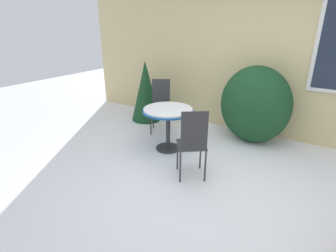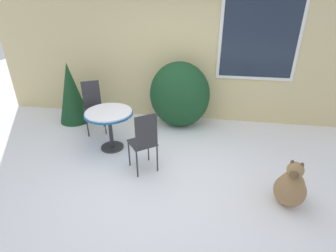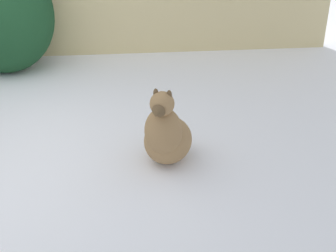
% 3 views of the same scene
% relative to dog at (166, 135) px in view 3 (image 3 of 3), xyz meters
% --- Properties ---
extents(shrub_left, '(1.20, 0.82, 1.34)m').
position_rel_dog_xyz_m(shrub_left, '(-1.68, 2.07, 0.40)').
color(shrub_left, '#194223').
rests_on(shrub_left, ground_plane).
extents(dog, '(0.54, 0.68, 0.74)m').
position_rel_dog_xyz_m(dog, '(0.00, 0.00, 0.00)').
color(dog, '#937047').
rests_on(dog, ground_plane).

